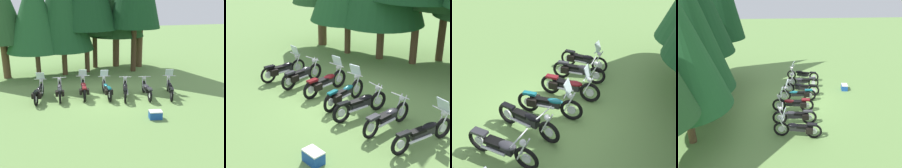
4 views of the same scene
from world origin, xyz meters
TOP-DOWN VIEW (x-y plane):
  - ground_plane at (0.00, 0.00)m, footprint 80.00×80.00m
  - motorcycle_0 at (-3.45, 0.40)m, footprint 0.82×2.17m
  - motorcycle_1 at (-2.37, 0.40)m, footprint 0.76×2.20m
  - motorcycle_2 at (-1.08, 0.36)m, footprint 0.78×2.27m
  - motorcycle_3 at (0.11, -0.02)m, footprint 0.69×2.24m
  - motorcycle_4 at (1.07, -0.35)m, footprint 0.92×2.22m
  - motorcycle_5 at (2.22, -0.58)m, footprint 0.71×2.18m

SIDE VIEW (x-z plane):
  - ground_plane at x=0.00m, z-range 0.00..0.00m
  - motorcycle_5 at x=2.22m, z-range -0.06..0.94m
  - motorcycle_4 at x=1.07m, z-range -0.06..0.95m
  - motorcycle_1 at x=-2.37m, z-range -0.06..0.97m
  - motorcycle_3 at x=0.11m, z-range -0.23..1.16m
  - motorcycle_0 at x=-3.45m, z-range -0.22..1.15m
  - motorcycle_2 at x=-1.08m, z-range -0.22..1.17m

